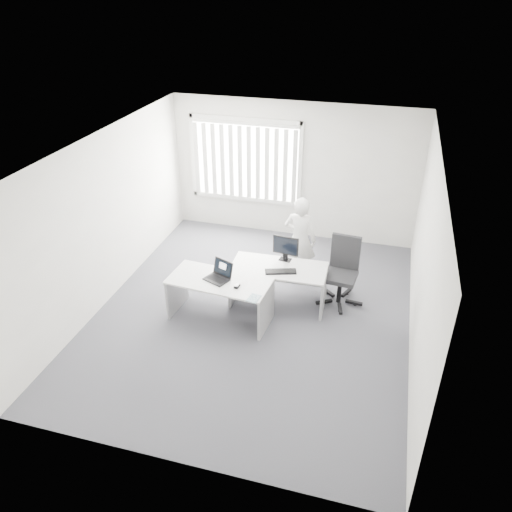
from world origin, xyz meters
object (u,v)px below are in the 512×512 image
(office_chair, at_px, (341,282))
(person, at_px, (300,240))
(monitor, at_px, (286,248))
(desk_far, at_px, (278,277))
(laptop, at_px, (216,272))
(desk_near, at_px, (220,291))

(office_chair, relative_size, person, 0.72)
(person, relative_size, monitor, 3.67)
(desk_far, distance_m, office_chair, 1.07)
(desk_far, bearing_deg, person, 76.42)
(laptop, bearing_deg, office_chair, 52.54)
(person, xyz_separation_m, laptop, (-1.02, -1.53, 0.07))
(office_chair, distance_m, laptop, 2.17)
(person, distance_m, laptop, 1.84)
(office_chair, relative_size, monitor, 2.66)
(desk_near, height_order, monitor, monitor)
(desk_far, xyz_separation_m, laptop, (-0.84, -0.66, 0.36))
(desk_far, bearing_deg, desk_near, -143.11)
(desk_near, distance_m, desk_far, 1.03)
(monitor, bearing_deg, laptop, -127.18)
(person, bearing_deg, monitor, 83.12)
(desk_near, height_order, person, person)
(desk_far, height_order, monitor, monitor)
(desk_near, xyz_separation_m, monitor, (0.85, 0.91, 0.41))
(person, height_order, laptop, person)
(person, distance_m, monitor, 0.63)
(desk_near, xyz_separation_m, desk_far, (0.80, 0.65, -0.01))
(laptop, distance_m, monitor, 1.29)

